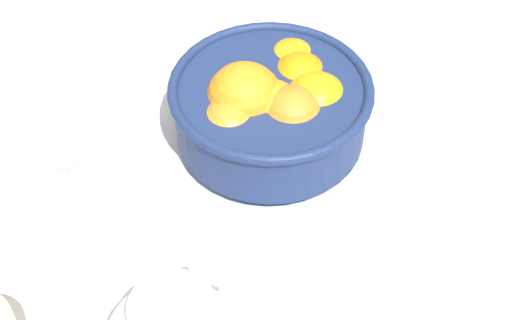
# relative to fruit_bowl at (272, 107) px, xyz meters

# --- Properties ---
(ground_plane) EXTENTS (1.43, 1.01, 0.03)m
(ground_plane) POSITION_rel_fruit_bowl_xyz_m (-0.05, -0.07, -0.07)
(ground_plane) COLOR silver
(fruit_bowl) EXTENTS (0.23, 0.23, 0.11)m
(fruit_bowl) POSITION_rel_fruit_bowl_xyz_m (0.00, 0.00, 0.00)
(fruit_bowl) COLOR navy
(fruit_bowl) RESTS_ON ground_plane
(spoon) EXTENTS (0.15, 0.05, 0.01)m
(spoon) POSITION_rel_fruit_bowl_xyz_m (-0.20, -0.05, -0.05)
(spoon) COLOR silver
(spoon) RESTS_ON ground_plane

